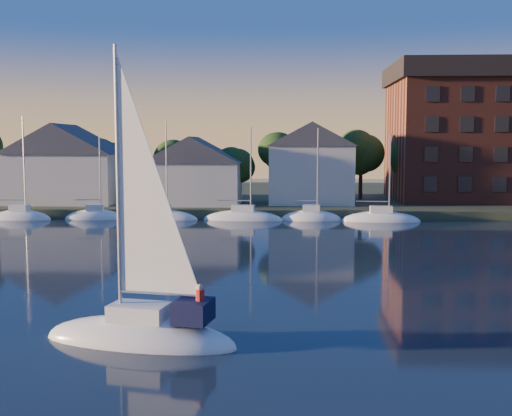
# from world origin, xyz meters

# --- Properties ---
(ground) EXTENTS (260.00, 260.00, 0.00)m
(ground) POSITION_xyz_m (0.00, 0.00, 0.00)
(ground) COLOR black
(ground) RESTS_ON ground
(shoreline_land) EXTENTS (160.00, 50.00, 2.00)m
(shoreline_land) POSITION_xyz_m (0.00, 75.00, 0.00)
(shoreline_land) COLOR #353D24
(shoreline_land) RESTS_ON ground
(wooden_dock) EXTENTS (120.00, 3.00, 1.00)m
(wooden_dock) POSITION_xyz_m (0.00, 52.00, 0.00)
(wooden_dock) COLOR brown
(wooden_dock) RESTS_ON ground
(clubhouse_west) EXTENTS (13.65, 9.45, 9.64)m
(clubhouse_west) POSITION_xyz_m (-22.00, 58.00, 5.93)
(clubhouse_west) COLOR beige
(clubhouse_west) RESTS_ON shoreline_land
(clubhouse_centre) EXTENTS (11.55, 8.40, 8.08)m
(clubhouse_centre) POSITION_xyz_m (-6.00, 57.00, 5.13)
(clubhouse_centre) COLOR beige
(clubhouse_centre) RESTS_ON shoreline_land
(clubhouse_east) EXTENTS (10.50, 8.40, 9.80)m
(clubhouse_east) POSITION_xyz_m (8.00, 59.00, 6.00)
(clubhouse_east) COLOR beige
(clubhouse_east) RESTS_ON shoreline_land
(condo_block) EXTENTS (31.00, 17.00, 17.40)m
(condo_block) POSITION_xyz_m (34.00, 64.95, 9.79)
(condo_block) COLOR brown
(condo_block) RESTS_ON shoreline_land
(tree_line) EXTENTS (93.40, 5.40, 8.90)m
(tree_line) POSITION_xyz_m (2.00, 63.00, 7.18)
(tree_line) COLOR #322416
(tree_line) RESTS_ON shoreline_land
(moored_fleet) EXTENTS (63.50, 2.40, 12.05)m
(moored_fleet) POSITION_xyz_m (-12.00, 49.00, 0.10)
(moored_fleet) COLOR white
(moored_fleet) RESTS_ON ground
(hero_sailboat) EXTENTS (8.90, 4.37, 13.42)m
(hero_sailboat) POSITION_xyz_m (-0.91, 6.67, 0.57)
(hero_sailboat) COLOR white
(hero_sailboat) RESTS_ON ground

